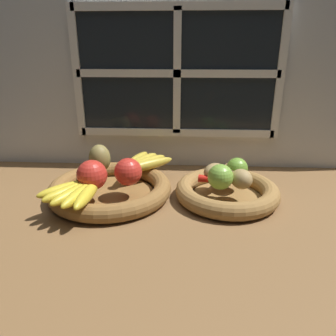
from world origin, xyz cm
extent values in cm
cube|color=brown|center=(0.00, 0.00, -1.50)|extent=(140.00, 90.00, 3.00)
cube|color=silver|center=(0.00, 30.00, 27.50)|extent=(140.00, 3.00, 55.00)
cube|color=black|center=(0.00, 28.10, 31.00)|extent=(64.00, 0.80, 38.00)
cube|color=white|center=(0.00, 27.50, 31.00)|extent=(2.40, 1.20, 38.00)
cube|color=white|center=(0.00, 27.50, 31.00)|extent=(64.00, 1.20, 2.40)
cube|color=white|center=(-32.00, 27.50, 31.00)|extent=(2.40, 1.20, 40.40)
cube|color=white|center=(32.00, 27.50, 31.00)|extent=(2.40, 1.20, 40.40)
cube|color=white|center=(0.00, 27.50, 50.00)|extent=(64.00, 1.20, 2.40)
cube|color=white|center=(0.00, 27.50, 12.00)|extent=(64.00, 1.20, 2.40)
cylinder|color=brown|center=(-17.36, 2.41, 0.50)|extent=(23.66, 23.66, 1.00)
torus|color=brown|center=(-17.36, 2.41, 2.35)|extent=(33.55, 33.55, 4.70)
cylinder|color=olive|center=(14.47, 2.41, 0.50)|extent=(18.91, 18.91, 1.00)
torus|color=olive|center=(14.47, 2.41, 2.35)|extent=(27.76, 27.76, 4.70)
sphere|color=red|center=(-20.31, -3.29, 8.55)|extent=(7.71, 7.71, 7.71)
sphere|color=red|center=(-11.69, 0.43, 8.33)|extent=(7.27, 7.27, 7.27)
ellipsoid|color=olive|center=(-21.53, 9.08, 8.74)|extent=(7.20, 7.37, 8.08)
ellipsoid|color=gold|center=(-25.42, -6.72, 6.24)|extent=(13.74, 12.01, 3.09)
ellipsoid|color=gold|center=(-24.30, -7.84, 6.24)|extent=(11.94, 13.79, 3.09)
ellipsoid|color=gold|center=(-22.96, -8.70, 6.24)|extent=(9.63, 14.97, 3.09)
ellipsoid|color=gold|center=(-21.48, -9.27, 6.24)|extent=(6.89, 15.49, 3.09)
ellipsoid|color=gold|center=(-19.91, -9.51, 6.24)|extent=(3.85, 15.35, 3.09)
sphere|color=brown|center=(-19.53, -1.92, 6.24)|extent=(2.78, 2.78, 2.78)
ellipsoid|color=gold|center=(-7.81, 11.44, 6.23)|extent=(15.27, 13.22, 3.06)
ellipsoid|color=gold|center=(-9.02, 12.66, 6.23)|extent=(13.28, 15.23, 3.06)
ellipsoid|color=gold|center=(-10.45, 13.61, 6.23)|extent=(10.76, 16.63, 3.06)
ellipsoid|color=gold|center=(-12.05, 14.26, 6.23)|extent=(7.80, 17.36, 3.06)
sphere|color=brown|center=(-14.48, 6.02, 6.23)|extent=(2.76, 2.76, 2.76)
ellipsoid|color=#A38451|center=(11.10, 5.03, 6.95)|extent=(8.33, 8.60, 4.50)
ellipsoid|color=#A38451|center=(17.47, -0.59, 7.24)|extent=(7.39, 7.82, 5.08)
ellipsoid|color=#A38451|center=(16.34, 6.53, 6.73)|extent=(7.12, 8.94, 4.07)
sphere|color=#7AAD3D|center=(12.05, -1.22, 7.97)|extent=(6.53, 6.53, 6.53)
sphere|color=#6B9E33|center=(17.29, 6.04, 7.64)|extent=(5.88, 5.88, 5.88)
cone|color=red|center=(13.36, 1.56, 5.74)|extent=(13.61, 4.88, 2.09)
camera|label=1|loc=(2.99, -76.14, 38.52)|focal=33.98mm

